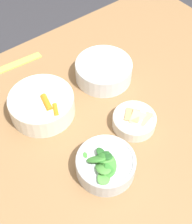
{
  "coord_description": "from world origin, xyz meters",
  "views": [
    {
      "loc": [
        -0.37,
        -0.37,
        1.48
      ],
      "look_at": [
        -0.02,
        0.08,
        0.77
      ],
      "focal_mm": 50.0,
      "sensor_mm": 36.0,
      "label": 1
    }
  ],
  "objects": [
    {
      "name": "bowl_carrots",
      "position": [
        -0.13,
        0.19,
        0.78
      ],
      "size": [
        0.19,
        0.19,
        0.07
      ],
      "color": "silver",
      "rests_on": "dining_table"
    },
    {
      "name": "bowl_beans_hotdog",
      "position": [
        0.1,
        0.2,
        0.77
      ],
      "size": [
        0.18,
        0.18,
        0.06
      ],
      "color": "silver",
      "rests_on": "dining_table"
    },
    {
      "name": "dining_table",
      "position": [
        0.0,
        0.0,
        0.65
      ],
      "size": [
        1.28,
        1.03,
        0.74
      ],
      "color": "olive",
      "rests_on": "ground_plane"
    },
    {
      "name": "bowl_greens",
      "position": [
        -0.11,
        -0.07,
        0.77
      ],
      "size": [
        0.15,
        0.15,
        0.09
      ],
      "color": "silver",
      "rests_on": "dining_table"
    },
    {
      "name": "bowl_cookies",
      "position": [
        0.05,
        -0.01,
        0.76
      ],
      "size": [
        0.13,
        0.13,
        0.05
      ],
      "color": "silver",
      "rests_on": "dining_table"
    },
    {
      "name": "ground_plane",
      "position": [
        0.0,
        0.0,
        0.0
      ],
      "size": [
        10.0,
        10.0,
        0.0
      ],
      "primitive_type": "plane",
      "color": "#2D2D33"
    },
    {
      "name": "ruler",
      "position": [
        -0.13,
        0.43,
        0.74
      ],
      "size": [
        0.25,
        0.05,
        0.0
      ],
      "color": "#EADB4C",
      "rests_on": "dining_table"
    }
  ]
}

